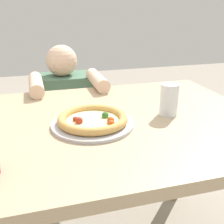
{
  "coord_description": "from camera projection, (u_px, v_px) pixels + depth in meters",
  "views": [
    {
      "loc": [
        -0.24,
        -0.95,
        1.17
      ],
      "look_at": [
        0.03,
        -0.0,
        0.78
      ],
      "focal_mm": 44.97,
      "sensor_mm": 36.0,
      "label": 1
    }
  ],
  "objects": [
    {
      "name": "pizza_near",
      "position": [
        93.0,
        121.0,
        1.01
      ],
      "size": [
        0.3,
        0.3,
        0.04
      ],
      "color": "#B7B7BC",
      "rests_on": "dining_table"
    },
    {
      "name": "diner_seated",
      "position": [
        66.0,
        127.0,
        1.77
      ],
      "size": [
        0.39,
        0.51,
        0.94
      ],
      "color": "#333847",
      "rests_on": "ground"
    },
    {
      "name": "dining_table",
      "position": [
        104.0,
        146.0,
        1.11
      ],
      "size": [
        1.25,
        0.89,
        0.75
      ],
      "color": "tan",
      "rests_on": "ground"
    },
    {
      "name": "water_cup_clear",
      "position": [
        169.0,
        99.0,
        1.1
      ],
      "size": [
        0.07,
        0.07,
        0.13
      ],
      "color": "silver",
      "rests_on": "dining_table"
    }
  ]
}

